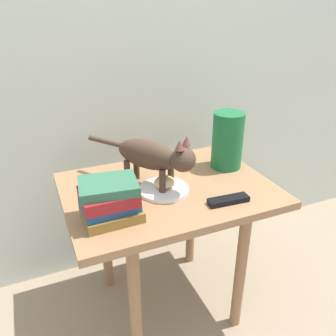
# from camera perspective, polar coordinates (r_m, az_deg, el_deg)

# --- Properties ---
(ground_plane) EXTENTS (6.00, 6.00, 0.00)m
(ground_plane) POSITION_cam_1_polar(r_m,az_deg,el_deg) (1.71, 0.00, -21.02)
(ground_plane) COLOR gray
(back_panel) EXTENTS (4.00, 0.04, 2.20)m
(back_panel) POSITION_cam_1_polar(r_m,az_deg,el_deg) (1.57, -6.32, 20.18)
(back_panel) COLOR silver
(back_panel) RESTS_ON ground
(side_table) EXTENTS (0.79, 0.58, 0.60)m
(side_table) POSITION_cam_1_polar(r_m,az_deg,el_deg) (1.38, 0.00, -6.28)
(side_table) COLOR #9E724C
(side_table) RESTS_ON ground
(plate) EXTENTS (0.19, 0.19, 0.01)m
(plate) POSITION_cam_1_polar(r_m,az_deg,el_deg) (1.30, -0.72, -3.56)
(plate) COLOR white
(plate) RESTS_ON side_table
(bread_roll) EXTENTS (0.08, 0.06, 0.05)m
(bread_roll) POSITION_cam_1_polar(r_m,az_deg,el_deg) (1.29, -0.60, -2.35)
(bread_roll) COLOR #E0BC7A
(bread_roll) RESTS_ON plate
(cat) EXTENTS (0.31, 0.40, 0.23)m
(cat) POSITION_cam_1_polar(r_m,az_deg,el_deg) (1.27, -2.33, 1.96)
(cat) COLOR #4C3828
(cat) RESTS_ON side_table
(book_stack) EXTENTS (0.20, 0.16, 0.13)m
(book_stack) POSITION_cam_1_polar(r_m,az_deg,el_deg) (1.14, -9.61, -5.28)
(book_stack) COLOR olive
(book_stack) RESTS_ON side_table
(green_vase) EXTENTS (0.13, 0.13, 0.24)m
(green_vase) POSITION_cam_1_polar(r_m,az_deg,el_deg) (1.47, 9.76, 4.50)
(green_vase) COLOR #196B38
(green_vase) RESTS_ON side_table
(tv_remote) EXTENTS (0.15, 0.05, 0.02)m
(tv_remote) POSITION_cam_1_polar(r_m,az_deg,el_deg) (1.25, 9.91, -5.23)
(tv_remote) COLOR black
(tv_remote) RESTS_ON side_table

